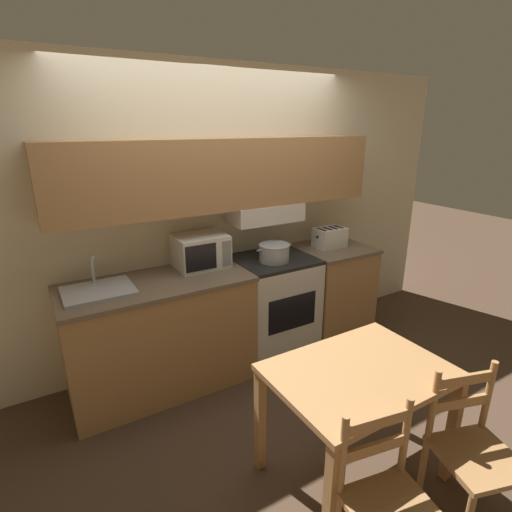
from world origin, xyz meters
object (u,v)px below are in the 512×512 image
Objects in this scene: chair_right_of_table at (472,452)px; microwave at (201,251)px; stove_range at (273,305)px; chair_left_of_table at (389,506)px; toaster at (330,237)px; sink_basin at (98,290)px; dining_table at (358,386)px; cooking_pot at (274,252)px.

microwave is at bearing 122.94° from chair_right_of_table.
stove_range is 2.08m from chair_left_of_table.
toaster is (0.65, 0.01, 0.55)m from stove_range.
chair_left_of_table and chair_right_of_table have the same top height.
stove_range is 1.90× the size of sink_basin.
chair_right_of_table is at bearing 9.83° from chair_left_of_table.
stove_range is at bearing -179.49° from toaster.
toaster is 0.31× the size of dining_table.
sink_basin reaches higher than stove_range.
cooking_pot is 0.41× the size of chair_right_of_table.
chair_right_of_table is (-0.03, -1.98, -0.03)m from stove_range.
sink_basin is 1.87m from dining_table.
sink_basin is (-1.49, -0.01, 0.48)m from stove_range.
dining_table is 1.17× the size of chair_right_of_table.
dining_table is 1.17× the size of chair_left_of_table.
toaster reaches higher than dining_table.
cooking_pot reaches higher than chair_left_of_table.
toaster is 0.36× the size of chair_right_of_table.
stove_range is at bearing 105.92° from chair_right_of_table.
sink_basin is 0.48× the size of dining_table.
chair_left_of_table is 0.62m from chair_right_of_table.
stove_range is 2.98× the size of toaster.
chair_right_of_table is at bearing -90.99° from stove_range.
toaster is at bearing 55.42° from dining_table.
microwave is (-0.60, 0.20, 0.05)m from cooking_pot.
toaster is at bearing 66.88° from chair_left_of_table.
microwave is at bearing 99.90° from chair_left_of_table.
sink_basin reaches higher than dining_table.
chair_left_of_table is (-0.62, -1.91, -0.57)m from cooking_pot.
cooking_pot reaches higher than stove_range.
stove_range is at bearing 0.36° from sink_basin.
dining_table is 0.64m from chair_right_of_table.
microwave reaches higher than chair_left_of_table.
chair_right_of_table is (0.32, -0.52, -0.20)m from dining_table.
dining_table is (-0.36, -1.46, 0.17)m from stove_range.
sink_basin is at bearing -170.79° from microwave.
sink_basin is 0.56× the size of chair_left_of_table.
microwave reaches higher than toaster.
stove_range is 1.51m from dining_table.
stove_range reaches higher than chair_right_of_table.
chair_right_of_table is at bearing -73.97° from microwave.
chair_left_of_table is at bearing -107.96° from cooking_pot.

